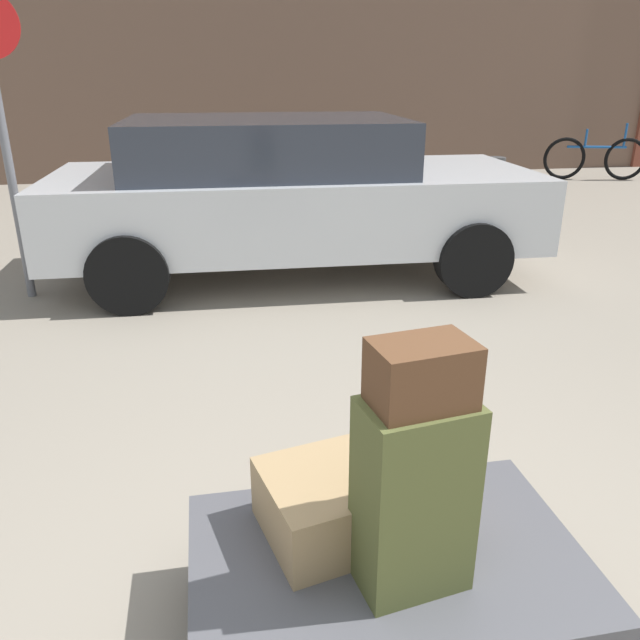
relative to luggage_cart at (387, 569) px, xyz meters
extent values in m
plane|color=gray|center=(0.00, 0.00, -0.27)|extent=(60.00, 60.00, 0.00)
cube|color=#4C4C51|center=(0.00, 0.00, 0.02)|extent=(1.28, 0.84, 0.10)
cylinder|color=black|center=(0.44, 0.28, -0.15)|extent=(0.24, 0.06, 0.24)
cylinder|color=black|center=(-0.44, 0.28, -0.15)|extent=(0.24, 0.06, 0.24)
cube|color=#4C5128|center=(0.03, -0.12, 0.38)|extent=(0.35, 0.27, 0.61)
cube|color=#9E7F56|center=(-0.06, 0.16, 0.18)|extent=(0.71, 0.54, 0.23)
cube|color=#51331E|center=(0.03, -0.12, 0.78)|extent=(0.30, 0.22, 0.18)
cube|color=silver|center=(0.32, 4.16, 0.37)|extent=(4.36, 1.96, 0.64)
cube|color=#2D333D|center=(0.07, 4.17, 0.92)|extent=(2.47, 1.67, 0.46)
cylinder|color=black|center=(1.77, 4.95, 0.05)|extent=(0.65, 0.24, 0.64)
cylinder|color=black|center=(1.71, 3.25, 0.05)|extent=(0.65, 0.24, 0.64)
cylinder|color=black|center=(-1.07, 5.06, 0.05)|extent=(0.65, 0.24, 0.64)
cylinder|color=black|center=(-1.13, 3.36, 0.05)|extent=(0.65, 0.24, 0.64)
torus|color=black|center=(5.79, 8.78, 0.09)|extent=(0.71, 0.25, 0.72)
torus|color=black|center=(6.80, 8.50, 0.09)|extent=(0.71, 0.25, 0.72)
cylinder|color=#194C8C|center=(6.30, 8.64, 0.29)|extent=(0.97, 0.31, 0.04)
cylinder|color=#194C8C|center=(6.10, 8.70, 0.44)|extent=(0.05, 0.05, 0.30)
cylinder|color=#194C8C|center=(6.73, 8.52, 0.49)|extent=(0.05, 0.05, 0.40)
cylinder|color=#383838|center=(2.16, 7.08, 0.05)|extent=(0.27, 0.27, 0.64)
cylinder|color=#383838|center=(3.69, 7.08, 0.05)|extent=(0.27, 0.27, 0.64)
cylinder|color=slate|center=(-2.01, 3.92, 0.92)|extent=(0.07, 0.07, 2.37)
camera|label=1|loc=(-0.52, -1.56, 1.54)|focal=35.30mm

